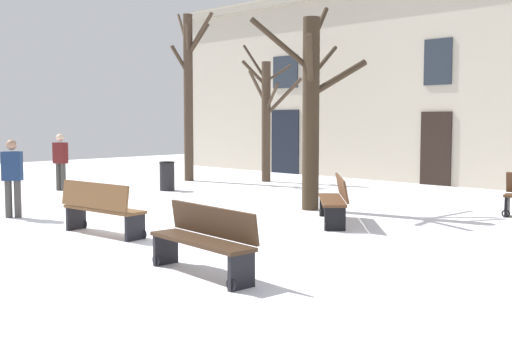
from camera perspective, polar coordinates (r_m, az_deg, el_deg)
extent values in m
plane|color=white|center=(12.26, -6.29, -4.68)|extent=(37.21, 37.21, 0.00)
cube|color=#BCB29E|center=(19.87, 16.22, 8.20)|extent=(23.26, 0.40, 6.54)
cube|color=black|center=(23.08, 2.70, 2.67)|extent=(1.31, 0.08, 2.35)
cube|color=#262D38|center=(23.13, 2.72, 9.03)|extent=(1.18, 0.06, 1.18)
cube|color=black|center=(19.58, 16.20, 1.95)|extent=(1.00, 0.08, 2.23)
cube|color=#262D38|center=(19.64, 16.38, 9.56)|extent=(0.90, 0.06, 1.38)
cylinder|color=#423326|center=(20.33, -6.23, 6.61)|extent=(0.30, 0.30, 5.36)
cylinder|color=#423326|center=(20.44, -5.33, 11.82)|extent=(0.60, 0.59, 1.09)
cylinder|color=#423326|center=(20.23, -5.19, 12.42)|extent=(1.02, 0.38, 1.31)
cylinder|color=#423326|center=(20.43, -7.00, 10.06)|extent=(0.51, 0.53, 0.95)
cylinder|color=#423326|center=(20.00, -6.36, 11.97)|extent=(0.79, 0.74, 0.86)
cylinder|color=#423326|center=(21.17, -6.72, 12.60)|extent=(1.30, 0.70, 1.34)
cylinder|color=#423326|center=(19.94, 0.93, 4.48)|extent=(0.29, 0.29, 3.83)
cylinder|color=#423326|center=(20.06, -0.15, 8.90)|extent=(0.75, 0.56, 0.87)
cylinder|color=#423326|center=(19.59, 1.46, 6.73)|extent=(0.85, 0.40, 0.88)
cylinder|color=#423326|center=(20.28, -0.10, 9.85)|extent=(0.95, 0.23, 1.21)
cylinder|color=#423326|center=(19.72, 2.53, 6.75)|extent=(1.23, 0.52, 1.21)
cylinder|color=#423326|center=(20.41, 0.16, 7.64)|extent=(1.11, 0.39, 1.18)
cylinder|color=#423326|center=(20.37, 2.09, 8.93)|extent=(0.17, 1.14, 0.64)
cylinder|color=#382B1E|center=(13.70, 5.06, 5.14)|extent=(0.37, 0.37, 4.21)
cylinder|color=#382B1E|center=(13.67, 2.34, 11.47)|extent=(0.96, 1.18, 1.17)
cylinder|color=#382B1E|center=(13.28, 4.96, 9.90)|extent=(0.73, 0.94, 1.11)
cylinder|color=#382B1E|center=(13.97, 7.57, 8.42)|extent=(0.80, 1.24, 0.86)
cylinder|color=#382B1E|center=(14.26, 5.81, 13.04)|extent=(0.37, 0.94, 0.97)
cylinder|color=#382B1E|center=(14.54, 6.25, 9.92)|extent=(0.64, 1.64, 0.89)
cylinder|color=black|center=(17.62, -8.17, -0.56)|extent=(0.42, 0.42, 0.78)
torus|color=black|center=(17.59, -8.19, 0.75)|extent=(0.45, 0.45, 0.04)
cube|color=#51331E|center=(12.03, 6.97, -2.70)|extent=(1.51, 1.64, 0.05)
cube|color=#51331E|center=(12.02, 7.89, -1.54)|extent=(1.29, 1.44, 0.41)
cube|color=black|center=(12.90, 6.70, -3.21)|extent=(0.32, 0.30, 0.45)
torus|color=black|center=(12.91, 5.98, -3.84)|extent=(0.13, 0.15, 0.17)
cube|color=black|center=(11.23, 7.27, -4.40)|extent=(0.32, 0.30, 0.45)
torus|color=black|center=(11.24, 6.44, -5.13)|extent=(0.13, 0.15, 0.17)
cube|color=brown|center=(11.07, -13.80, -3.46)|extent=(1.78, 0.60, 0.05)
cube|color=brown|center=(10.91, -14.65, -2.22)|extent=(1.75, 0.27, 0.44)
cube|color=black|center=(10.47, -11.05, -5.11)|extent=(0.10, 0.40, 0.45)
torus|color=black|center=(10.61, -10.34, -5.77)|extent=(0.17, 0.05, 0.17)
cube|color=black|center=(11.75, -16.20, -4.15)|extent=(0.10, 0.40, 0.45)
torus|color=black|center=(11.86, -15.52, -4.75)|extent=(0.17, 0.05, 0.17)
cube|color=#3D2819|center=(7.98, -5.13, -6.48)|extent=(1.81, 0.57, 0.05)
cube|color=#3D2819|center=(8.04, -4.05, -4.67)|extent=(1.78, 0.26, 0.39)
cube|color=black|center=(8.70, -8.30, -7.08)|extent=(0.09, 0.38, 0.45)
torus|color=black|center=(8.65, -9.17, -8.14)|extent=(0.17, 0.05, 0.17)
cube|color=black|center=(7.38, -1.34, -9.16)|extent=(0.09, 0.38, 0.45)
torus|color=black|center=(7.33, -2.31, -10.44)|extent=(0.17, 0.05, 0.17)
cube|color=black|center=(13.80, 22.08, -3.02)|extent=(0.15, 0.38, 0.44)
torus|color=black|center=(13.66, 21.97, -3.69)|extent=(0.17, 0.07, 0.17)
cylinder|color=#403D3A|center=(18.33, -17.69, -0.56)|extent=(0.14, 0.14, 0.76)
cylinder|color=#403D3A|center=(18.20, -17.28, -0.59)|extent=(0.14, 0.14, 0.76)
cube|color=#591919|center=(18.22, -17.54, 1.55)|extent=(0.43, 0.33, 0.59)
sphere|color=beige|center=(18.20, -17.57, 2.90)|extent=(0.21, 0.21, 0.21)
cylinder|color=#403D3A|center=(13.52, -21.05, -2.46)|extent=(0.14, 0.14, 0.76)
cylinder|color=#403D3A|center=(13.57, -21.78, -2.46)|extent=(0.14, 0.14, 0.76)
cube|color=navy|center=(13.48, -21.50, 0.39)|extent=(0.41, 0.43, 0.59)
sphere|color=#9E755B|center=(13.46, -21.56, 2.21)|extent=(0.21, 0.21, 0.21)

